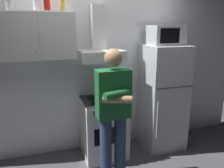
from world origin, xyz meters
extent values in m
plane|color=#4C4C51|center=(0.00, 0.00, 0.00)|extent=(7.00, 7.00, 0.00)
cube|color=white|center=(0.00, 0.60, 1.35)|extent=(4.80, 0.10, 2.70)
cube|color=white|center=(-0.85, 0.38, 1.75)|extent=(0.90, 0.34, 0.60)
cube|color=white|center=(-1.07, 0.20, 1.75)|extent=(0.43, 0.01, 0.58)
cube|color=white|center=(-0.62, 0.20, 1.75)|extent=(0.43, 0.01, 0.58)
sphere|color=#B2B2B7|center=(-0.89, 0.19, 1.57)|extent=(0.02, 0.02, 0.02)
sphere|color=#B2B2B7|center=(-0.81, 0.19, 1.57)|extent=(0.02, 0.02, 0.02)
cube|color=white|center=(-0.05, 0.25, 0.42)|extent=(0.60, 0.60, 0.85)
cube|color=black|center=(-0.05, 0.25, 0.86)|extent=(0.59, 0.59, 0.01)
cube|color=black|center=(-0.05, -0.05, 0.45)|extent=(0.42, 0.01, 0.24)
cylinder|color=black|center=(-0.18, 0.13, 0.87)|extent=(0.16, 0.16, 0.01)
cylinder|color=black|center=(0.08, 0.13, 0.87)|extent=(0.16, 0.16, 0.01)
cylinder|color=black|center=(-0.18, 0.37, 0.87)|extent=(0.16, 0.16, 0.01)
cylinder|color=black|center=(0.08, 0.37, 0.87)|extent=(0.16, 0.16, 0.01)
cylinder|color=black|center=(-0.25, -0.06, 0.80)|extent=(0.04, 0.02, 0.04)
cylinder|color=black|center=(-0.12, -0.06, 0.80)|extent=(0.04, 0.02, 0.04)
cylinder|color=black|center=(0.02, -0.06, 0.80)|extent=(0.04, 0.02, 0.04)
cylinder|color=black|center=(0.15, -0.06, 0.80)|extent=(0.04, 0.02, 0.04)
cube|color=white|center=(-0.05, 0.33, 1.47)|extent=(0.60, 0.44, 0.15)
cube|color=white|center=(-0.05, 0.47, 1.85)|extent=(0.20, 0.16, 0.60)
cube|color=silver|center=(0.90, 0.25, 0.80)|extent=(0.60, 0.60, 1.60)
cube|color=#4C4C4C|center=(0.90, -0.05, 1.04)|extent=(0.59, 0.01, 0.01)
cylinder|color=silver|center=(0.65, -0.06, 0.56)|extent=(0.02, 0.02, 0.60)
cube|color=#B7BABF|center=(0.90, 0.27, 1.74)|extent=(0.48, 0.36, 0.28)
cube|color=black|center=(0.86, 0.09, 1.74)|extent=(0.30, 0.01, 0.20)
cylinder|color=navy|center=(-0.19, -0.35, 0.42)|extent=(0.14, 0.14, 0.85)
cylinder|color=navy|center=(-0.01, -0.35, 0.42)|extent=(0.14, 0.14, 0.85)
cube|color=#1E6633|center=(-0.10, -0.35, 1.13)|extent=(0.38, 0.20, 0.56)
cylinder|color=#1E6633|center=(-0.10, -0.49, 1.17)|extent=(0.33, 0.17, 0.08)
cylinder|color=tan|center=(-0.10, -0.49, 1.11)|extent=(0.33, 0.17, 0.08)
sphere|color=tan|center=(-0.10, -0.35, 1.54)|extent=(0.20, 0.20, 0.20)
cylinder|color=#B7BABF|center=(0.08, 0.13, 0.93)|extent=(0.21, 0.21, 0.11)
cylinder|color=black|center=(-0.05, 0.13, 0.97)|extent=(0.05, 0.01, 0.01)
cylinder|color=black|center=(0.21, 0.13, 0.97)|extent=(0.05, 0.01, 0.01)
cylinder|color=red|center=(-0.72, 0.36, 2.18)|extent=(0.08, 0.08, 0.26)
cylinder|color=gold|center=(-0.54, 0.35, 2.12)|extent=(0.06, 0.06, 0.13)
cylinder|color=#B2B5BA|center=(-1.15, 0.35, 2.15)|extent=(0.08, 0.08, 0.21)
camera|label=1|loc=(-0.87, -2.68, 1.90)|focal=36.50mm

